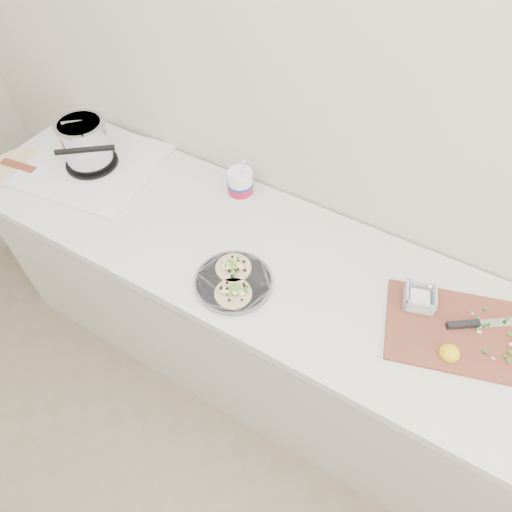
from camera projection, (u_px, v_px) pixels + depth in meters
The scene contains 6 objects.
counter at pixel (258, 315), 2.00m from camera, with size 2.44×0.66×0.90m.
stove at pixel (88, 150), 1.88m from camera, with size 0.60×0.57×0.26m.
taco_plate at pixel (233, 280), 1.54m from camera, with size 0.27×0.27×0.04m.
tub at pixel (241, 183), 1.77m from camera, with size 0.10×0.10×0.23m.
cutboard at pixel (455, 326), 1.43m from camera, with size 0.50×0.42×0.07m.
bacon_plate at pixel (19, 167), 1.93m from camera, with size 0.25×0.25×0.02m.
Camera 1 is at (0.53, 0.51, 2.16)m, focal length 32.00 mm.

